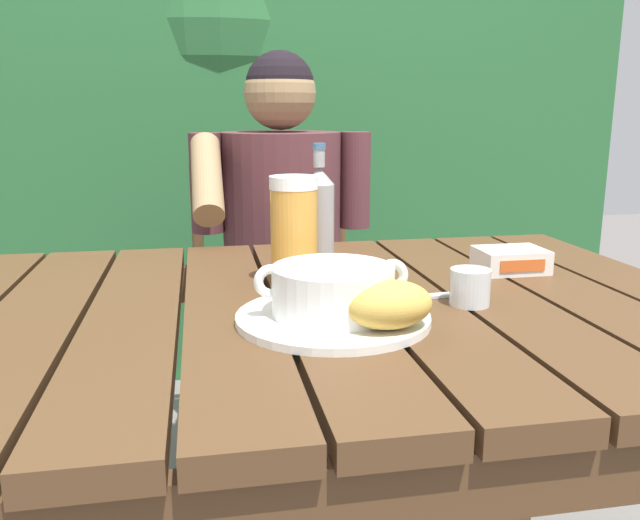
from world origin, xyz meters
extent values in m
cube|color=#4D331D|center=(-0.44, 0.00, 0.75)|extent=(0.14, 0.92, 0.04)
cube|color=#4D331D|center=(-0.29, 0.00, 0.75)|extent=(0.14, 0.92, 0.04)
cube|color=#4D331D|center=(-0.15, 0.00, 0.75)|extent=(0.14, 0.92, 0.04)
cube|color=#4D331D|center=(0.00, 0.00, 0.75)|extent=(0.14, 0.92, 0.04)
cube|color=#4D331D|center=(0.15, 0.00, 0.75)|extent=(0.14, 0.92, 0.04)
cube|color=#4D331D|center=(0.29, 0.00, 0.75)|extent=(0.14, 0.92, 0.04)
cube|color=#4D331D|center=(0.44, 0.00, 0.75)|extent=(0.14, 0.92, 0.04)
cube|color=#4D331D|center=(0.59, 0.00, 0.75)|extent=(0.14, 0.92, 0.04)
cube|color=#4D331D|center=(0.00, -0.43, 0.69)|extent=(1.27, 0.03, 0.08)
cube|color=#4D331D|center=(0.00, 0.43, 0.69)|extent=(1.27, 0.03, 0.08)
cube|color=#4D331D|center=(-0.62, 0.42, 0.36)|extent=(0.06, 0.06, 0.73)
cube|color=#4D331D|center=(0.62, 0.42, 0.36)|extent=(0.06, 0.06, 0.73)
cube|color=#275F32|center=(0.00, 1.81, 0.95)|extent=(3.08, 0.60, 1.89)
cylinder|color=#4C3823|center=(-0.09, 1.96, 0.57)|extent=(0.10, 0.10, 1.14)
sphere|color=#275F32|center=(-0.09, 1.96, 1.39)|extent=(0.98, 0.98, 0.98)
cylinder|color=#4C3823|center=(0.67, 1.96, 0.76)|extent=(0.10, 0.10, 1.51)
cylinder|color=brown|center=(0.26, 0.65, 0.23)|extent=(0.04, 0.04, 0.45)
cylinder|color=brown|center=(-0.20, 0.65, 0.23)|extent=(0.04, 0.04, 0.45)
cylinder|color=brown|center=(0.26, 1.03, 0.23)|extent=(0.04, 0.04, 0.45)
cylinder|color=brown|center=(-0.20, 1.03, 0.23)|extent=(0.04, 0.04, 0.45)
cube|color=brown|center=(0.03, 0.84, 0.46)|extent=(0.49, 0.42, 0.02)
cylinder|color=brown|center=(0.26, 1.03, 0.68)|extent=(0.04, 0.04, 0.46)
cylinder|color=brown|center=(-0.20, 1.03, 0.68)|extent=(0.04, 0.04, 0.46)
cube|color=brown|center=(0.03, 1.03, 0.61)|extent=(0.46, 0.02, 0.04)
cube|color=brown|center=(0.03, 1.03, 0.72)|extent=(0.46, 0.02, 0.04)
cube|color=brown|center=(0.03, 1.03, 0.84)|extent=(0.46, 0.02, 0.04)
cylinder|color=#532C31|center=(0.12, 0.54, 0.23)|extent=(0.11, 0.11, 0.45)
cylinder|color=#532C31|center=(0.12, 0.64, 0.51)|extent=(0.13, 0.40, 0.13)
cylinder|color=#532C31|center=(-0.05, 0.54, 0.23)|extent=(0.11, 0.11, 0.45)
cylinder|color=#532C31|center=(-0.05, 0.64, 0.51)|extent=(0.13, 0.40, 0.13)
cylinder|color=#532C31|center=(0.03, 0.74, 0.76)|extent=(0.32, 0.32, 0.50)
sphere|color=#8F734E|center=(0.03, 0.74, 1.11)|extent=(0.19, 0.19, 0.19)
sphere|color=black|center=(0.03, 0.74, 1.13)|extent=(0.18, 0.18, 0.18)
cylinder|color=#532C31|center=(0.23, 0.72, 0.88)|extent=(0.08, 0.08, 0.26)
cylinder|color=#532C31|center=(-0.17, 0.72, 0.88)|extent=(0.08, 0.08, 0.26)
cylinder|color=#8F734E|center=(-0.17, 0.56, 0.91)|extent=(0.07, 0.25, 0.21)
cylinder|color=white|center=(0.00, -0.11, 0.77)|extent=(0.29, 0.29, 0.01)
cylinder|color=white|center=(0.00, -0.11, 0.81)|extent=(0.18, 0.18, 0.07)
cylinder|color=#974D27|center=(0.00, -0.11, 0.83)|extent=(0.16, 0.16, 0.01)
torus|color=white|center=(-0.09, -0.11, 0.83)|extent=(0.05, 0.01, 0.05)
torus|color=white|center=(0.09, -0.11, 0.83)|extent=(0.05, 0.01, 0.05)
ellipsoid|color=gold|center=(0.06, -0.19, 0.81)|extent=(0.14, 0.11, 0.07)
cylinder|color=gold|center=(-0.02, 0.11, 0.85)|extent=(0.08, 0.08, 0.17)
cylinder|color=white|center=(-0.02, 0.11, 0.95)|extent=(0.08, 0.08, 0.02)
cylinder|color=gray|center=(0.03, 0.17, 0.85)|extent=(0.06, 0.06, 0.17)
cone|color=gray|center=(0.03, 0.17, 0.95)|extent=(0.06, 0.06, 0.03)
cylinder|color=gray|center=(0.03, 0.17, 0.98)|extent=(0.02, 0.02, 0.03)
cylinder|color=#3D6082|center=(0.03, 0.17, 1.00)|extent=(0.02, 0.02, 0.01)
cylinder|color=silver|center=(0.23, -0.07, 0.79)|extent=(0.06, 0.06, 0.06)
cube|color=white|center=(0.40, 0.12, 0.79)|extent=(0.13, 0.09, 0.04)
cube|color=#D75D25|center=(0.40, 0.07, 0.79)|extent=(0.09, 0.00, 0.02)
cube|color=silver|center=(0.18, -0.02, 0.77)|extent=(0.12, 0.03, 0.00)
cube|color=black|center=(0.12, -0.03, 0.77)|extent=(0.07, 0.03, 0.01)
camera|label=1|loc=(-0.19, -1.00, 1.07)|focal=36.32mm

